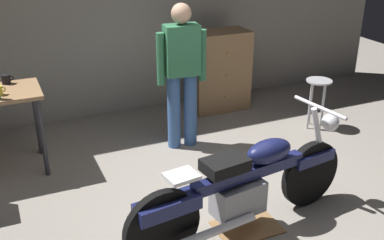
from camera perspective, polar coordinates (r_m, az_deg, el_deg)
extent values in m
plane|color=gray|center=(4.37, 3.57, -11.30)|extent=(12.00, 12.00, 0.00)
cylinder|color=#2D2D33|center=(4.98, -17.83, -2.11)|extent=(0.05, 0.05, 0.86)
cylinder|color=#2D2D33|center=(5.45, -18.52, 0.09)|extent=(0.05, 0.05, 0.86)
cylinder|color=black|center=(4.46, 14.30, -6.41)|extent=(0.64, 0.15, 0.64)
cylinder|color=black|center=(3.65, -3.67, -13.03)|extent=(0.64, 0.15, 0.64)
cube|color=#191E4C|center=(4.37, 14.54, -4.42)|extent=(0.45, 0.20, 0.10)
cube|color=#191E4C|center=(3.57, -3.03, -10.52)|extent=(0.54, 0.25, 0.12)
cube|color=gray|center=(3.96, 5.73, -9.48)|extent=(0.47, 0.30, 0.28)
cube|color=#191E4C|center=(3.91, 7.04, -6.46)|extent=(1.10, 0.25, 0.10)
ellipsoid|color=#191E4C|center=(3.95, 9.44, -3.78)|extent=(0.47, 0.28, 0.20)
cube|color=black|center=(3.70, 4.09, -5.50)|extent=(0.39, 0.29, 0.10)
cube|color=silver|center=(3.50, -1.30, -6.90)|extent=(0.26, 0.23, 0.03)
cylinder|color=silver|center=(4.35, 15.30, -2.42)|extent=(0.27, 0.08, 0.68)
cylinder|color=silver|center=(4.19, 15.40, 1.51)|extent=(0.11, 0.60, 0.03)
sphere|color=silver|center=(4.37, 16.61, -0.27)|extent=(0.16, 0.16, 0.16)
cylinder|color=silver|center=(3.79, 3.22, -13.32)|extent=(0.70, 0.16, 0.07)
cylinder|color=#395D97|center=(5.40, -0.20, 1.27)|extent=(0.15, 0.15, 0.88)
cylinder|color=#395D97|center=(5.34, -2.24, 1.01)|extent=(0.15, 0.15, 0.88)
cube|color=#33724C|center=(5.14, -1.29, 8.57)|extent=(0.40, 0.25, 0.56)
cylinder|color=#33724C|center=(5.23, 1.26, 7.95)|extent=(0.09, 0.09, 0.58)
cylinder|color=#33724C|center=(5.10, -3.88, 7.46)|extent=(0.09, 0.09, 0.58)
sphere|color=tan|center=(5.05, -1.33, 12.96)|extent=(0.22, 0.22, 0.22)
cylinder|color=#B2B2B7|center=(5.99, 15.36, 4.66)|extent=(0.32, 0.32, 0.02)
cylinder|color=#B2B2B7|center=(6.17, 15.84, 1.97)|extent=(0.02, 0.02, 0.62)
cylinder|color=#B2B2B7|center=(6.18, 14.42, 2.17)|extent=(0.02, 0.02, 0.62)
cylinder|color=#B2B2B7|center=(6.04, 14.21, 1.67)|extent=(0.02, 0.02, 0.62)
cylinder|color=#B2B2B7|center=(6.02, 15.67, 1.46)|extent=(0.02, 0.02, 0.62)
cube|color=#99724C|center=(6.44, 3.34, 6.05)|extent=(0.80, 0.44, 1.10)
sphere|color=tan|center=(6.16, 4.38, 8.10)|extent=(0.04, 0.04, 0.04)
sphere|color=tan|center=(6.25, 4.30, 5.45)|extent=(0.04, 0.04, 0.04)
sphere|color=tan|center=(6.35, 4.22, 2.88)|extent=(0.04, 0.04, 0.04)
cube|color=olive|center=(4.20, 6.78, -12.91)|extent=(0.56, 0.40, 0.01)
cylinder|color=black|center=(5.22, -21.88, 4.67)|extent=(0.09, 0.09, 0.10)
torus|color=black|center=(5.22, -21.34, 4.81)|extent=(0.06, 0.01, 0.06)
torus|color=yellow|center=(4.91, -22.18, 3.50)|extent=(0.05, 0.01, 0.05)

